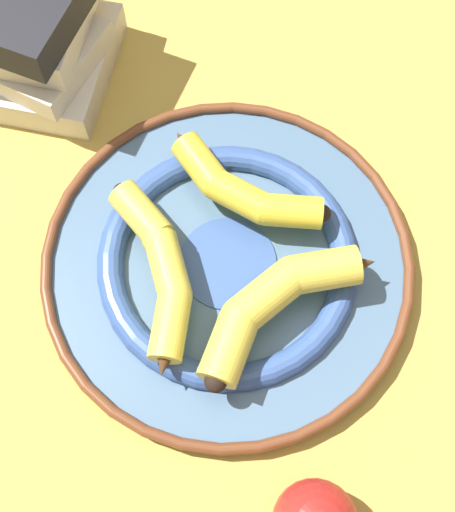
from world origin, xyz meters
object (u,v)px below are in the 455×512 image
object	(u,v)px
decorative_bowl	(227,263)
banana_b	(241,189)
book_stack	(13,24)
banana_c	(276,301)
banana_a	(161,271)

from	to	relation	value
decorative_bowl	banana_b	world-z (taller)	banana_b
decorative_bowl	book_stack	distance (m)	0.34
banana_c	book_stack	distance (m)	0.40
banana_b	book_stack	distance (m)	0.30
banana_a	book_stack	size ratio (longest dim) A/B	0.71
decorative_bowl	banana_b	xyz separation A→B (m)	(0.03, -0.06, 0.03)
banana_a	book_stack	world-z (taller)	book_stack
book_stack	banana_a	bearing A→B (deg)	139.85
decorative_bowl	book_stack	size ratio (longest dim) A/B	1.62
banana_a	banana_c	bearing A→B (deg)	-121.43
decorative_bowl	banana_a	bearing A→B (deg)	53.77
banana_b	banana_a	bearing A→B (deg)	-101.40
banana_a	banana_c	world-z (taller)	banana_c
banana_a	banana_c	size ratio (longest dim) A/B	0.81
decorative_bowl	banana_b	size ratio (longest dim) A/B	2.04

